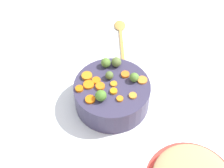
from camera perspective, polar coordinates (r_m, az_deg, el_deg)
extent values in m
cube|color=white|center=(1.23, 2.19, -3.64)|extent=(2.40, 2.40, 0.02)
cylinder|color=#37324D|center=(1.18, 0.00, -1.92)|extent=(0.28, 0.28, 0.10)
cylinder|color=orange|center=(1.14, 0.31, 0.03)|extent=(0.03, 0.03, 0.01)
cylinder|color=orange|center=(1.15, -2.86, 0.64)|extent=(0.04, 0.04, 0.01)
cylinder|color=orange|center=(1.13, -2.15, -0.41)|extent=(0.04, 0.04, 0.01)
cylinder|color=orange|center=(1.11, 0.32, -1.33)|extent=(0.03, 0.03, 0.01)
cylinder|color=orange|center=(1.13, -5.91, -0.85)|extent=(0.04, 0.04, 0.01)
cylinder|color=orange|center=(1.11, 3.77, -2.09)|extent=(0.03, 0.03, 0.01)
cylinder|color=orange|center=(1.17, 2.39, 1.73)|extent=(0.04, 0.04, 0.01)
cylinder|color=orange|center=(1.16, 5.48, 0.72)|extent=(0.04, 0.04, 0.01)
cylinder|color=orange|center=(1.16, -4.55, 1.44)|extent=(0.05, 0.05, 0.01)
cylinder|color=orange|center=(1.14, -4.24, -0.13)|extent=(0.05, 0.05, 0.01)
cylinder|color=orange|center=(1.10, 1.42, -2.67)|extent=(0.03, 0.03, 0.01)
cylinder|color=orange|center=(1.10, -3.94, -2.79)|extent=(0.04, 0.04, 0.01)
sphere|color=#526B33|center=(1.15, -0.48, 1.59)|extent=(0.03, 0.03, 0.03)
sphere|color=#578232|center=(1.14, 3.91, 1.32)|extent=(0.03, 0.03, 0.03)
sphere|color=#567C30|center=(1.19, -1.03, 3.91)|extent=(0.04, 0.04, 0.04)
sphere|color=#4A7D2A|center=(1.08, -1.90, -2.24)|extent=(0.04, 0.04, 0.04)
sphere|color=#5B6F36|center=(1.19, 0.79, 3.99)|extent=(0.04, 0.04, 0.04)
cube|color=#BC8A42|center=(1.41, 1.85, 6.28)|extent=(0.24, 0.16, 0.01)
ellipsoid|color=#BC8A42|center=(1.53, 1.44, 10.51)|extent=(0.09, 0.08, 0.01)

